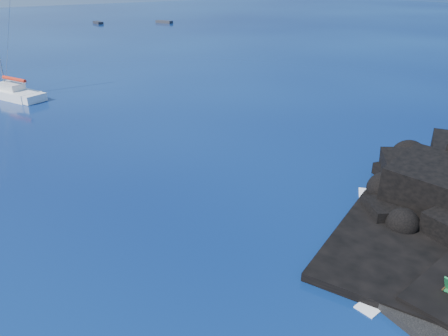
# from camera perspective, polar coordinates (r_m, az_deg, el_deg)

# --- Properties ---
(surf_foam) EXTENTS (10.00, 8.00, 0.06)m
(surf_foam) POSITION_cam_1_polar(r_m,az_deg,el_deg) (24.66, 21.07, -9.48)
(surf_foam) COLOR white
(surf_foam) RESTS_ON ground
(sailboat) EXTENTS (7.37, 12.87, 13.44)m
(sailboat) POSITION_cam_1_polar(r_m,az_deg,el_deg) (56.14, -26.15, 8.34)
(sailboat) COLOR white
(sailboat) RESTS_ON ground
(distant_boat_a) EXTENTS (1.50, 4.65, 0.62)m
(distant_boat_a) POSITION_cam_1_polar(r_m,az_deg,el_deg) (132.03, -16.12, 17.65)
(distant_boat_a) COLOR black
(distant_boat_a) RESTS_ON ground
(distant_boat_b) EXTENTS (3.39, 5.31, 0.68)m
(distant_boat_b) POSITION_cam_1_polar(r_m,az_deg,el_deg) (130.22, -7.81, 18.25)
(distant_boat_b) COLOR #2B2C31
(distant_boat_b) RESTS_ON ground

